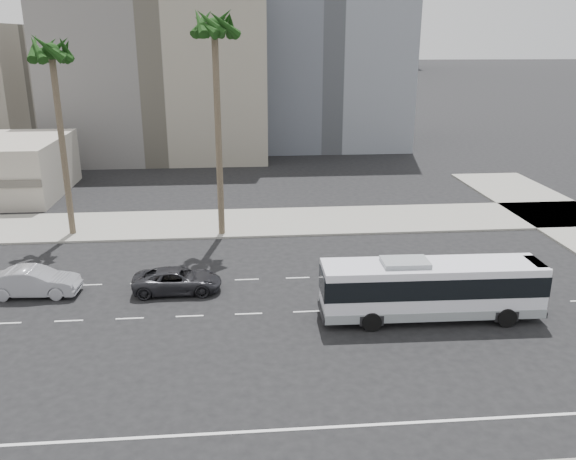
{
  "coord_description": "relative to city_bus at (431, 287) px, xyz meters",
  "views": [
    {
      "loc": [
        -3.36,
        -27.35,
        13.53
      ],
      "look_at": [
        -0.62,
        4.0,
        3.17
      ],
      "focal_mm": 36.64,
      "sensor_mm": 36.0,
      "label": 1
    }
  ],
  "objects": [
    {
      "name": "midrise_gray_center",
      "position": [
        1.89,
        53.18,
        11.34
      ],
      "size": [
        20.0,
        20.0,
        26.0
      ],
      "primitive_type": "cube",
      "color": "slate",
      "rests_on": "ground"
    },
    {
      "name": "city_bus",
      "position": [
        0.0,
        0.0,
        0.0
      ],
      "size": [
        11.04,
        2.69,
        3.16
      ],
      "rotation": [
        0.0,
        0.0,
        -0.02
      ],
      "color": "silver",
      "rests_on": "ground"
    },
    {
      "name": "car_a",
      "position": [
        -12.98,
        4.35,
        -0.98
      ],
      "size": [
        2.29,
        4.89,
        1.35
      ],
      "primitive_type": "imported",
      "rotation": [
        0.0,
        0.0,
        1.58
      ],
      "color": "#27262B",
      "rests_on": "ground"
    },
    {
      "name": "palm_mid",
      "position": [
        -21.38,
        14.98,
        10.72
      ],
      "size": [
        4.44,
        4.44,
        13.75
      ],
      "rotation": [
        0.0,
        0.0,
        0.33
      ],
      "color": "brown",
      "rests_on": "ground"
    },
    {
      "name": "car_b",
      "position": [
        -20.74,
        4.53,
        -0.86
      ],
      "size": [
        1.89,
        4.89,
        1.59
      ],
      "primitive_type": "imported",
      "rotation": [
        0.0,
        0.0,
        1.53
      ],
      "color": "#9D9DA5",
      "rests_on": "ground"
    },
    {
      "name": "highrise_far",
      "position": [
        63.89,
        261.18,
        28.34
      ],
      "size": [
        22.0,
        22.0,
        60.0
      ],
      "primitive_type": "cube",
      "color": "slate",
      "rests_on": "ground"
    },
    {
      "name": "midrise_beige_west",
      "position": [
        -18.11,
        46.18,
        7.34
      ],
      "size": [
        24.0,
        18.0,
        18.0
      ],
      "primitive_type": "cube",
      "color": "slate",
      "rests_on": "ground"
    },
    {
      "name": "palm_near",
      "position": [
        -10.71,
        14.02,
        12.22
      ],
      "size": [
        4.55,
        4.55,
        15.32
      ],
      "rotation": [
        0.0,
        0.0,
        0.32
      ],
      "color": "brown",
      "rests_on": "ground"
    },
    {
      "name": "ground",
      "position": [
        -6.11,
        1.18,
        -1.66
      ],
      "size": [
        700.0,
        700.0,
        0.0
      ],
      "primitive_type": "plane",
      "color": "black",
      "rests_on": "ground"
    },
    {
      "name": "sidewalk_north",
      "position": [
        -6.11,
        16.68,
        -1.58
      ],
      "size": [
        120.0,
        7.0,
        0.15
      ],
      "primitive_type": "cube",
      "color": "gray",
      "rests_on": "ground"
    }
  ]
}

